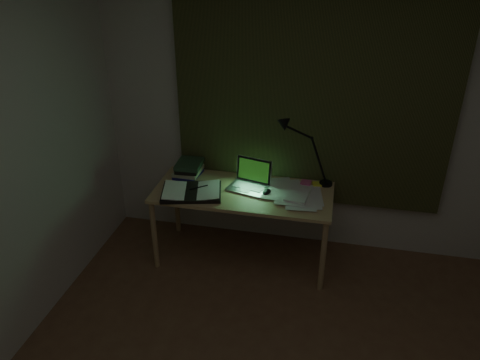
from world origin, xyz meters
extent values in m
cube|color=beige|center=(0.00, 2.00, 1.25)|extent=(3.50, 0.00, 2.50)
cube|color=#292E17|center=(0.00, 1.96, 1.45)|extent=(2.20, 0.06, 2.00)
ellipsoid|color=black|center=(-0.28, 1.60, 0.67)|extent=(0.08, 0.11, 0.04)
cube|color=yellow|center=(0.10, 1.84, 0.66)|extent=(0.09, 0.09, 0.02)
cube|color=#EC5B99|center=(0.01, 1.84, 0.67)|extent=(0.09, 0.09, 0.02)
camera|label=1|loc=(0.20, -1.64, 2.49)|focal=35.00mm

